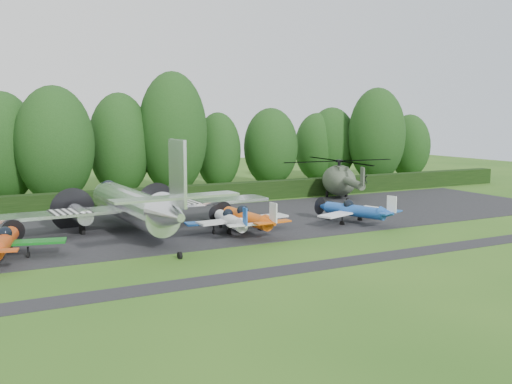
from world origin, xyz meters
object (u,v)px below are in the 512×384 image
light_plane_red (3,242)px  light_plane_orange (247,218)px  transport_plane (133,206)px  light_plane_white (230,220)px  sign_board (391,181)px  helicopter (339,178)px  light_plane_blue (354,210)px

light_plane_red → light_plane_orange: (17.66, 0.66, 0.04)m
transport_plane → light_plane_white: bearing=-24.4°
light_plane_white → light_plane_orange: 1.33m
sign_board → helicopter: bearing=-171.5°
light_plane_red → light_plane_orange: 17.67m
light_plane_orange → helicopter: helicopter is taller
light_plane_blue → sign_board: 23.86m
transport_plane → light_plane_red: transport_plane is taller
light_plane_red → sign_board: light_plane_red is taller
helicopter → sign_board: helicopter is taller
light_plane_white → helicopter: bearing=27.3°
transport_plane → light_plane_red: (-9.65, -4.53, -1.04)m
helicopter → sign_board: (9.85, 2.93, -1.17)m
transport_plane → light_plane_white: transport_plane is taller
light_plane_white → sign_board: (28.88, 15.28, 0.07)m
light_plane_white → helicopter: size_ratio=0.46×
light_plane_red → light_plane_white: 16.41m
light_plane_orange → sign_board: (27.60, 15.61, -0.07)m
light_plane_red → helicopter: 37.86m
light_plane_blue → helicopter: size_ratio=0.49×
light_plane_blue → helicopter: 15.36m
light_plane_orange → light_plane_blue: (10.03, -0.54, -0.08)m
light_plane_blue → sign_board: bearing=62.5°
light_plane_orange → helicopter: size_ratio=0.52×
sign_board → light_plane_red: bearing=-168.3°
transport_plane → sign_board: size_ratio=8.13×
helicopter → light_plane_blue: bearing=-140.1°
light_plane_white → sign_board: bearing=22.2°
transport_plane → helicopter: (25.76, 8.81, 0.10)m
light_plane_orange → transport_plane: bearing=158.8°
light_plane_blue → sign_board: size_ratio=2.50×
transport_plane → helicopter: 27.22m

